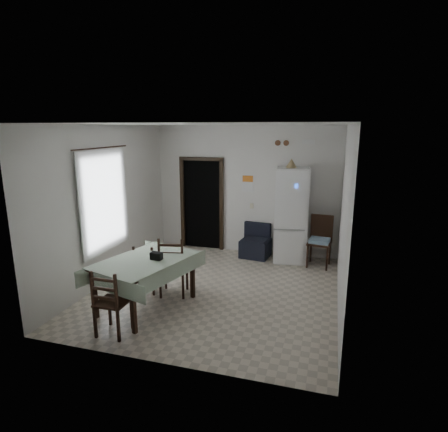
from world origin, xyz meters
The scene contains 25 objects.
ground centered at (0.00, 0.00, 0.00)m, with size 4.50×4.50×0.00m, color #C1B39E.
ceiling centered at (0.00, 0.00, 2.90)m, with size 4.20×4.50×0.02m, color white, non-canonical shape.
wall_back centered at (0.00, 2.25, 1.45)m, with size 4.20×0.02×2.90m, color silver, non-canonical shape.
wall_front centered at (0.00, -2.25, 1.45)m, with size 4.20×0.02×2.90m, color silver, non-canonical shape.
wall_left centered at (-2.10, 0.00, 1.45)m, with size 0.02×4.50×2.90m, color silver, non-canonical shape.
wall_right centered at (2.10, 0.00, 1.45)m, with size 0.02×4.50×2.90m, color silver, non-canonical shape.
doorway centered at (-1.05, 2.45, 1.06)m, with size 1.06×0.52×2.22m.
window_recess centered at (-2.15, -0.20, 1.55)m, with size 0.10×1.20×1.60m, color silver.
curtain centered at (-2.04, -0.20, 1.55)m, with size 0.02×1.45×1.85m, color silver.
curtain_rod centered at (-2.03, -0.20, 2.50)m, with size 0.02×0.02×1.60m, color black.
calendar centered at (0.05, 2.24, 1.62)m, with size 0.28×0.02×0.40m, color white.
calendar_image centered at (0.05, 2.23, 1.72)m, with size 0.24×0.01×0.14m, color orange.
light_switch centered at (0.15, 2.24, 1.10)m, with size 0.08×0.02×0.12m, color beige.
vent_left centered at (0.70, 2.23, 2.52)m, with size 0.12×0.12×0.03m, color brown.
vent_right centered at (0.88, 2.23, 2.52)m, with size 0.12×0.12×0.03m, color brown.
emergency_light centered at (1.35, 2.21, 2.55)m, with size 0.25×0.07×0.09m, color white.
fridge centered at (1.09, 1.93, 1.02)m, with size 0.66×0.66×2.03m, color white, non-canonical shape.
tan_cone centered at (1.05, 1.88, 2.13)m, with size 0.23×0.23×0.19m, color tan.
navy_seat centered at (0.32, 1.93, 0.37)m, with size 0.61×0.59×0.74m, color black, non-canonical shape.
corner_chair centered at (1.71, 1.72, 0.53)m, with size 0.46×0.46×1.07m, color black, non-canonical shape.
dining_table centered at (-0.88, -0.95, 0.41)m, with size 1.03×1.57×0.82m, color #A8BCA0, non-canonical shape.
black_bag centered at (-0.70, -0.90, 0.88)m, with size 0.18×0.11×0.12m, color black.
dining_chair_far_left centered at (-1.16, -0.39, 0.44)m, with size 0.37×0.37×0.87m, color black, non-canonical shape.
dining_chair_far_right centered at (-0.65, -0.37, 0.53)m, with size 0.45×0.45×1.06m, color black, non-canonical shape.
dining_chair_near_head centered at (-0.95, -1.80, 0.49)m, with size 0.42×0.42×0.98m, color black, non-canonical shape.
Camera 1 is at (1.89, -5.95, 2.85)m, focal length 30.00 mm.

